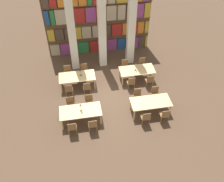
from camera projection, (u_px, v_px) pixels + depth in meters
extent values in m
plane|color=#4C3828|center=(112.00, 98.00, 13.80)|extent=(40.00, 40.00, 0.00)
cube|color=brown|center=(98.00, 13.00, 15.34)|extent=(6.71, 0.06, 5.50)
cube|color=brown|center=(100.00, 50.00, 17.21)|extent=(6.71, 0.35, 0.03)
cube|color=tan|center=(55.00, 50.00, 16.53)|extent=(0.59, 0.20, 0.80)
cube|color=#84387A|center=(65.00, 49.00, 16.61)|extent=(0.64, 0.20, 0.80)
cube|color=#236B38|center=(75.00, 48.00, 16.69)|extent=(0.52, 0.20, 0.80)
cube|color=#236B38|center=(84.00, 47.00, 16.77)|extent=(0.66, 0.20, 0.80)
cube|color=maroon|center=(94.00, 46.00, 16.86)|extent=(0.61, 0.20, 0.80)
cube|color=#47382D|center=(103.00, 45.00, 16.94)|extent=(0.48, 0.20, 0.80)
cube|color=#84387A|center=(112.00, 44.00, 17.01)|extent=(0.63, 0.20, 0.80)
cube|color=navy|center=(121.00, 43.00, 17.09)|extent=(0.56, 0.20, 0.80)
cube|color=maroon|center=(128.00, 43.00, 17.16)|extent=(0.35, 0.20, 0.80)
cube|color=#84387A|center=(135.00, 42.00, 17.22)|extent=(0.47, 0.20, 0.80)
cube|color=#47382D|center=(141.00, 41.00, 17.28)|extent=(0.40, 0.20, 0.80)
cube|color=#B7932D|center=(146.00, 41.00, 17.32)|extent=(0.13, 0.20, 0.80)
cube|color=brown|center=(99.00, 36.00, 16.46)|extent=(6.71, 0.35, 0.03)
cube|color=#B7932D|center=(51.00, 35.00, 15.76)|extent=(0.41, 0.20, 0.80)
cube|color=#47382D|center=(59.00, 34.00, 15.83)|extent=(0.53, 0.20, 0.80)
cube|color=#47382D|center=(69.00, 34.00, 15.91)|extent=(0.60, 0.20, 0.80)
cube|color=#B7932D|center=(78.00, 33.00, 15.98)|extent=(0.38, 0.20, 0.80)
cube|color=tan|center=(87.00, 32.00, 16.05)|extent=(0.60, 0.20, 0.80)
cube|color=tan|center=(97.00, 31.00, 16.14)|extent=(0.62, 0.20, 0.80)
cube|color=#47382D|center=(106.00, 30.00, 16.21)|extent=(0.53, 0.20, 0.80)
cube|color=maroon|center=(117.00, 29.00, 16.30)|extent=(0.67, 0.20, 0.80)
cube|color=orange|center=(127.00, 28.00, 16.39)|extent=(0.57, 0.20, 0.80)
cube|color=maroon|center=(134.00, 28.00, 16.45)|extent=(0.38, 0.20, 0.80)
cube|color=orange|center=(141.00, 27.00, 16.51)|extent=(0.41, 0.20, 0.80)
cube|color=#B7932D|center=(146.00, 27.00, 16.56)|extent=(0.24, 0.20, 0.80)
cube|color=brown|center=(98.00, 21.00, 15.71)|extent=(6.71, 0.35, 0.03)
cube|color=navy|center=(47.00, 18.00, 14.95)|extent=(0.27, 0.20, 0.96)
cube|color=#236B38|center=(52.00, 17.00, 14.99)|extent=(0.26, 0.20, 0.96)
cube|color=tan|center=(61.00, 17.00, 15.05)|extent=(0.64, 0.20, 0.96)
cube|color=#84387A|center=(70.00, 16.00, 15.13)|extent=(0.44, 0.20, 0.96)
cube|color=maroon|center=(79.00, 15.00, 15.20)|extent=(0.64, 0.20, 0.96)
cube|color=#84387A|center=(91.00, 14.00, 15.29)|extent=(0.62, 0.20, 0.96)
cube|color=maroon|center=(101.00, 14.00, 15.37)|extent=(0.56, 0.20, 0.96)
cube|color=tan|center=(111.00, 13.00, 15.45)|extent=(0.62, 0.20, 0.96)
cube|color=tan|center=(121.00, 12.00, 15.53)|extent=(0.50, 0.20, 0.96)
cube|color=#47382D|center=(130.00, 11.00, 15.60)|extent=(0.45, 0.20, 0.96)
cube|color=#84387A|center=(139.00, 10.00, 15.67)|extent=(0.63, 0.20, 0.96)
cube|color=#B7932D|center=(147.00, 10.00, 15.74)|extent=(0.37, 0.20, 0.96)
cube|color=brown|center=(98.00, 4.00, 14.96)|extent=(6.71, 0.35, 0.03)
cube|color=#47382D|center=(44.00, 0.00, 14.21)|extent=(0.40, 0.20, 0.94)
cube|color=maroon|center=(52.00, 0.00, 14.27)|extent=(0.40, 0.20, 0.94)
cube|color=silver|center=(71.00, 24.00, 13.83)|extent=(0.45, 0.45, 6.00)
cube|color=silver|center=(102.00, 21.00, 14.05)|extent=(0.45, 0.45, 6.00)
cube|color=silver|center=(132.00, 19.00, 14.27)|extent=(0.45, 0.45, 6.00)
cube|color=tan|center=(80.00, 111.00, 12.14)|extent=(2.03, 0.97, 0.04)
cylinder|color=tan|center=(62.00, 125.00, 11.98)|extent=(0.07, 0.07, 0.69)
cylinder|color=tan|center=(101.00, 120.00, 12.21)|extent=(0.07, 0.07, 0.69)
cylinder|color=tan|center=(62.00, 112.00, 12.56)|extent=(0.07, 0.07, 0.69)
cylinder|color=tan|center=(99.00, 108.00, 12.80)|extent=(0.07, 0.07, 0.69)
cylinder|color=brown|center=(69.00, 128.00, 12.01)|extent=(0.04, 0.04, 0.43)
cylinder|color=brown|center=(76.00, 127.00, 12.05)|extent=(0.04, 0.04, 0.43)
cylinder|color=brown|center=(69.00, 133.00, 11.76)|extent=(0.04, 0.04, 0.43)
cylinder|color=brown|center=(77.00, 132.00, 11.81)|extent=(0.04, 0.04, 0.43)
cube|color=brown|center=(72.00, 127.00, 11.75)|extent=(0.42, 0.40, 0.04)
cube|color=brown|center=(72.00, 127.00, 11.46)|extent=(0.40, 0.03, 0.42)
cylinder|color=brown|center=(75.00, 111.00, 12.82)|extent=(0.04, 0.04, 0.43)
cylinder|color=brown|center=(68.00, 112.00, 12.78)|extent=(0.04, 0.04, 0.43)
cylinder|color=brown|center=(74.00, 106.00, 13.07)|extent=(0.04, 0.04, 0.43)
cylinder|color=brown|center=(67.00, 107.00, 13.02)|extent=(0.04, 0.04, 0.43)
cube|color=brown|center=(71.00, 106.00, 12.76)|extent=(0.42, 0.40, 0.04)
cube|color=brown|center=(70.00, 100.00, 12.74)|extent=(0.40, 0.03, 0.42)
cylinder|color=brown|center=(89.00, 125.00, 12.13)|extent=(0.04, 0.04, 0.43)
cylinder|color=brown|center=(96.00, 124.00, 12.18)|extent=(0.04, 0.04, 0.43)
cylinder|color=brown|center=(89.00, 131.00, 11.89)|extent=(0.04, 0.04, 0.43)
cylinder|color=brown|center=(97.00, 130.00, 11.93)|extent=(0.04, 0.04, 0.43)
cube|color=brown|center=(93.00, 124.00, 11.87)|extent=(0.42, 0.40, 0.04)
cube|color=brown|center=(93.00, 124.00, 11.58)|extent=(0.40, 0.03, 0.42)
cylinder|color=brown|center=(93.00, 108.00, 12.95)|extent=(0.04, 0.04, 0.43)
cylinder|color=brown|center=(86.00, 109.00, 12.90)|extent=(0.04, 0.04, 0.43)
cylinder|color=brown|center=(93.00, 104.00, 13.19)|extent=(0.04, 0.04, 0.43)
cylinder|color=brown|center=(86.00, 104.00, 13.15)|extent=(0.04, 0.04, 0.43)
cube|color=brown|center=(89.00, 103.00, 12.88)|extent=(0.42, 0.40, 0.04)
cube|color=brown|center=(89.00, 98.00, 12.86)|extent=(0.40, 0.03, 0.42)
cylinder|color=brown|center=(81.00, 111.00, 12.12)|extent=(0.14, 0.14, 0.01)
cylinder|color=brown|center=(81.00, 108.00, 11.98)|extent=(0.02, 0.02, 0.38)
cone|color=brown|center=(80.00, 105.00, 11.83)|extent=(0.11, 0.11, 0.07)
cube|color=tan|center=(151.00, 102.00, 12.59)|extent=(2.03, 0.97, 0.04)
cylinder|color=tan|center=(134.00, 115.00, 12.43)|extent=(0.07, 0.07, 0.69)
cylinder|color=tan|center=(170.00, 110.00, 12.67)|extent=(0.07, 0.07, 0.69)
cylinder|color=tan|center=(131.00, 104.00, 13.01)|extent=(0.07, 0.07, 0.69)
cylinder|color=tan|center=(165.00, 99.00, 13.25)|extent=(0.07, 0.07, 0.69)
cylinder|color=brown|center=(140.00, 118.00, 12.46)|extent=(0.04, 0.04, 0.43)
cylinder|color=brown|center=(147.00, 117.00, 12.50)|extent=(0.04, 0.04, 0.43)
cylinder|color=brown|center=(142.00, 123.00, 12.21)|extent=(0.04, 0.04, 0.43)
cylinder|color=brown|center=(149.00, 122.00, 12.26)|extent=(0.04, 0.04, 0.43)
cube|color=brown|center=(145.00, 117.00, 12.20)|extent=(0.42, 0.40, 0.04)
cube|color=brown|center=(147.00, 117.00, 11.91)|extent=(0.40, 0.03, 0.42)
cylinder|color=brown|center=(142.00, 102.00, 13.27)|extent=(0.04, 0.04, 0.43)
cylinder|color=brown|center=(135.00, 103.00, 13.23)|extent=(0.04, 0.04, 0.43)
cylinder|color=brown|center=(140.00, 98.00, 13.52)|extent=(0.04, 0.04, 0.43)
cylinder|color=brown|center=(134.00, 98.00, 13.47)|extent=(0.04, 0.04, 0.43)
cube|color=brown|center=(138.00, 97.00, 13.21)|extent=(0.42, 0.40, 0.04)
cube|color=brown|center=(137.00, 92.00, 13.19)|extent=(0.40, 0.03, 0.42)
cylinder|color=brown|center=(159.00, 116.00, 12.58)|extent=(0.04, 0.04, 0.43)
cylinder|color=brown|center=(166.00, 115.00, 12.63)|extent=(0.04, 0.04, 0.43)
cylinder|color=brown|center=(161.00, 121.00, 12.34)|extent=(0.04, 0.04, 0.43)
cylinder|color=brown|center=(168.00, 120.00, 12.38)|extent=(0.04, 0.04, 0.43)
cube|color=brown|center=(164.00, 114.00, 12.32)|extent=(0.42, 0.40, 0.04)
cube|color=brown|center=(166.00, 114.00, 12.03)|extent=(0.40, 0.03, 0.42)
cylinder|color=brown|center=(159.00, 100.00, 13.40)|extent=(0.04, 0.04, 0.43)
cylinder|color=brown|center=(153.00, 101.00, 13.35)|extent=(0.04, 0.04, 0.43)
cylinder|color=brown|center=(157.00, 96.00, 13.64)|extent=(0.04, 0.04, 0.43)
cylinder|color=brown|center=(151.00, 96.00, 13.60)|extent=(0.04, 0.04, 0.43)
cube|color=brown|center=(155.00, 95.00, 13.34)|extent=(0.42, 0.40, 0.04)
cube|color=brown|center=(155.00, 89.00, 13.31)|extent=(0.40, 0.03, 0.42)
cube|color=tan|center=(77.00, 76.00, 14.05)|extent=(2.03, 0.97, 0.04)
cylinder|color=tan|center=(61.00, 88.00, 13.89)|extent=(0.07, 0.07, 0.69)
cylinder|color=tan|center=(95.00, 84.00, 14.13)|extent=(0.07, 0.07, 0.69)
cylinder|color=tan|center=(61.00, 79.00, 14.48)|extent=(0.07, 0.07, 0.69)
cylinder|color=tan|center=(93.00, 75.00, 14.71)|extent=(0.07, 0.07, 0.69)
cylinder|color=brown|center=(66.00, 91.00, 13.92)|extent=(0.04, 0.04, 0.43)
cylinder|color=brown|center=(73.00, 90.00, 13.97)|extent=(0.04, 0.04, 0.43)
cylinder|color=brown|center=(66.00, 95.00, 13.68)|extent=(0.04, 0.04, 0.43)
cylinder|color=brown|center=(73.00, 94.00, 13.72)|extent=(0.04, 0.04, 0.43)
cube|color=brown|center=(69.00, 89.00, 13.66)|extent=(0.42, 0.40, 0.04)
cube|color=brown|center=(69.00, 88.00, 13.37)|extent=(0.40, 0.03, 0.42)
cylinder|color=brown|center=(71.00, 78.00, 14.73)|extent=(0.04, 0.04, 0.43)
cylinder|color=brown|center=(65.00, 79.00, 14.69)|extent=(0.04, 0.04, 0.43)
cylinder|color=brown|center=(71.00, 74.00, 14.98)|extent=(0.04, 0.04, 0.43)
cylinder|color=brown|center=(65.00, 75.00, 14.93)|extent=(0.04, 0.04, 0.43)
cube|color=brown|center=(68.00, 73.00, 14.67)|extent=(0.42, 0.40, 0.04)
cube|color=brown|center=(67.00, 68.00, 14.65)|extent=(0.40, 0.03, 0.42)
cylinder|color=brown|center=(84.00, 89.00, 14.05)|extent=(0.04, 0.04, 0.43)
cylinder|color=brown|center=(90.00, 88.00, 14.09)|extent=(0.04, 0.04, 0.43)
cylinder|color=brown|center=(84.00, 93.00, 13.80)|extent=(0.04, 0.04, 0.43)
cylinder|color=brown|center=(91.00, 92.00, 13.85)|extent=(0.04, 0.04, 0.43)
cube|color=brown|center=(87.00, 87.00, 13.78)|extent=(0.42, 0.40, 0.04)
cube|color=brown|center=(87.00, 86.00, 13.49)|extent=(0.40, 0.03, 0.42)
cylinder|color=brown|center=(88.00, 76.00, 14.86)|extent=(0.04, 0.04, 0.43)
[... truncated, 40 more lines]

